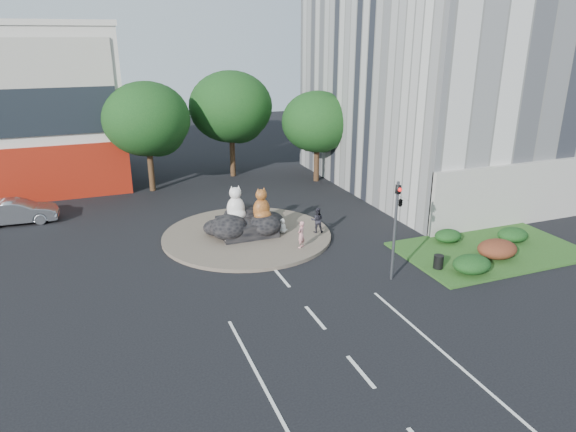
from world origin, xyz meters
name	(u,v)px	position (x,y,z in m)	size (l,w,h in m)	color
ground	(315,318)	(0.00, 0.00, 0.00)	(120.00, 120.00, 0.00)	black
roundabout_island	(247,235)	(0.00, 10.00, 0.10)	(10.00, 10.00, 0.20)	brown
rock_plinth	(247,227)	(0.00, 10.00, 0.65)	(3.20, 2.60, 0.90)	black
grass_verge	(490,250)	(12.00, 3.00, 0.06)	(10.00, 6.00, 0.12)	#254B19
tree_left	(148,122)	(-3.93, 22.06, 5.25)	(6.46, 6.46, 8.27)	#382314
tree_mid	(231,110)	(3.07, 24.06, 5.56)	(6.84, 6.84, 8.76)	#382314
tree_right	(318,125)	(9.07, 20.06, 4.63)	(5.70, 5.70, 7.30)	#382314
hedge_near_green	(472,264)	(9.00, 1.00, 0.57)	(2.00, 1.60, 0.90)	#113713
hedge_red	(497,249)	(11.50, 2.00, 0.61)	(2.20, 1.76, 0.99)	#542416
hedge_mid_green	(513,235)	(14.00, 3.50, 0.53)	(1.80, 1.44, 0.81)	#113713
hedge_back_green	(448,236)	(10.50, 4.80, 0.48)	(1.60, 1.28, 0.72)	#113713
traffic_light	(398,210)	(5.10, 2.00, 3.62)	(0.44, 1.24, 5.00)	#595B60
street_lamp	(453,152)	(12.82, 8.00, 4.55)	(2.34, 0.22, 8.06)	#595B60
cat_white	(236,203)	(-0.56, 10.29, 2.13)	(1.23, 1.07, 2.05)	silver
cat_tabby	(261,204)	(0.83, 9.67, 2.08)	(1.17, 1.02, 1.95)	#A56422
kitten_calico	(229,234)	(-1.35, 9.07, 0.71)	(0.61, 0.53, 1.02)	silver
kitten_white	(282,225)	(2.05, 9.43, 0.65)	(0.54, 0.47, 0.90)	beige
pedestrian_pink	(301,234)	(2.21, 6.91, 0.97)	(0.56, 0.37, 1.53)	#CE8586
pedestrian_dark	(317,220)	(4.00, 8.72, 0.97)	(0.75, 0.58, 1.54)	black
parked_car	(18,212)	(-12.93, 17.52, 0.78)	(1.65, 4.73, 1.56)	#929399
litter_bin	(438,262)	(7.77, 2.02, 0.47)	(0.51, 0.51, 0.71)	black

